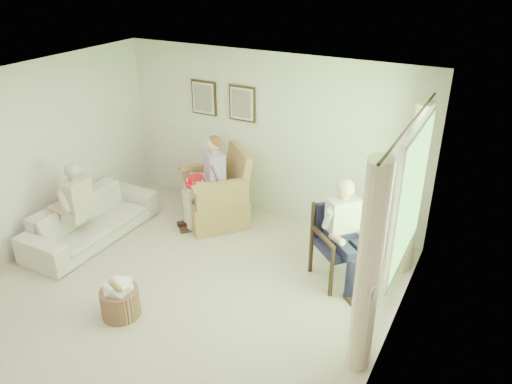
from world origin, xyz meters
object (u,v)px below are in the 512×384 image
person_dark (343,227)px  red_hat (196,181)px  wicker_armchair (217,199)px  hatbox (120,297)px  wood_armchair (345,239)px  person_sofa (73,202)px  sofa (91,220)px  person_wicker (210,176)px

person_dark → red_hat: bearing=123.2°
wicker_armchair → red_hat: wicker_armchair is taller
person_dark → hatbox: size_ratio=2.08×
wicker_armchair → wood_armchair: wicker_armchair is taller
wicker_armchair → person_sofa: bearing=-89.3°
wicker_armchair → wood_armchair: (2.25, -0.47, 0.18)m
sofa → person_wicker: person_wicker is taller
person_wicker → hatbox: size_ratio=2.14×
sofa → person_wicker: size_ratio=1.48×
wood_armchair → hatbox: (-2.04, -2.00, -0.29)m
wicker_armchair → red_hat: 0.52m
wicker_armchair → person_sofa: (-1.37, -1.58, 0.35)m
person_wicker → hatbox: (0.21, -2.32, -0.59)m
wicker_armchair → wood_armchair: bearing=29.8°
wicker_armchair → sofa: wicker_armchair is taller
red_hat → wood_armchair: bearing=-4.3°
sofa → person_wicker: 1.87m
person_wicker → person_sofa: size_ratio=1.12×
wicker_armchair → person_wicker: 0.50m
person_wicker → wicker_armchair: bearing=131.7°
wicker_armchair → sofa: bearing=-94.5°
wicker_armchair → red_hat: bearing=-79.1°
sofa → wicker_armchair: bearing=-46.2°
person_wicker → hatbox: bearing=-43.2°
person_dark → person_sofa: size_ratio=1.09×
wood_armchair → sofa: wood_armchair is taller
person_dark → person_wicker: bearing=119.3°
sofa → wood_armchair: bearing=-76.9°
hatbox → red_hat: bearing=99.9°
wood_armchair → person_sofa: size_ratio=0.80×
wood_armchair → person_sofa: 3.79m
sofa → person_sofa: 0.49m
person_wicker → person_dark: bearing=29.6°
person_dark → hatbox: person_dark is taller
wood_armchair → red_hat: (-2.42, 0.18, 0.22)m
red_hat → hatbox: red_hat is taller
sofa → person_dark: person_dark is taller
wood_armchair → sofa: size_ratio=0.48×
sofa → hatbox: bearing=-126.4°
person_dark → person_sofa: person_dark is taller
sofa → person_sofa: (-0.00, -0.26, 0.42)m
wicker_armchair → wood_armchair: 2.31m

